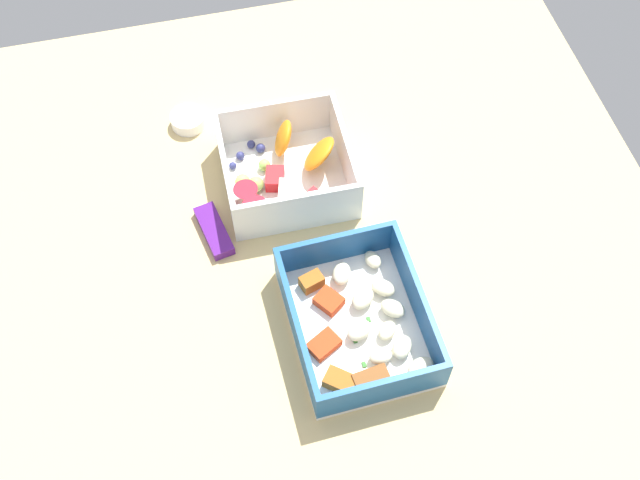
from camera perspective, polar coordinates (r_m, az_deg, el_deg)
table_surface at (r=87.48cm, az=-0.13°, el=-0.64°), size 80.00×80.00×2.00cm
pasta_container at (r=80.21cm, az=2.92°, el=-6.03°), size 17.83×14.10×5.19cm
fruit_bowl at (r=89.88cm, az=-2.62°, el=5.13°), size 14.53×14.74×6.23cm
candy_bar at (r=87.68cm, az=-7.84°, el=0.68°), size 7.33×3.73×1.20cm
paper_cup_liner at (r=97.89cm, az=-9.73°, el=8.74°), size 4.26×4.26×1.59cm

